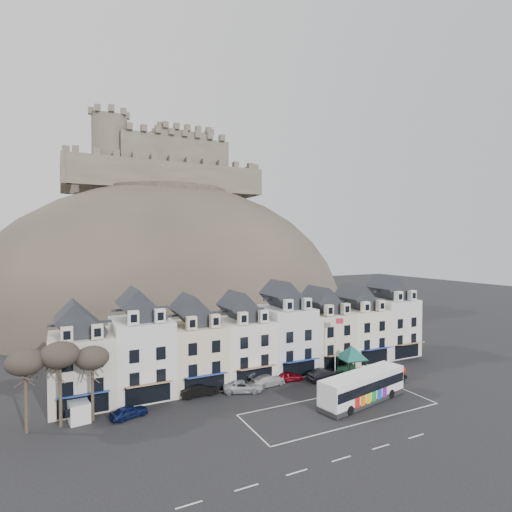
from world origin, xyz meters
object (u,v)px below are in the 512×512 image
(car_silver, at_px, (243,386))
(car_white, at_px, (268,380))
(car_maroon, at_px, (289,376))
(bus_shelter, at_px, (352,352))
(car_black, at_px, (199,390))
(car_charcoal, at_px, (324,375))
(car_navy, at_px, (129,412))
(bus, at_px, (363,386))
(flagpole, at_px, (336,343))
(red_buoy, at_px, (401,372))
(white_van, at_px, (77,408))

(car_silver, relative_size, car_white, 0.99)
(car_maroon, bearing_deg, bus_shelter, -94.75)
(car_black, relative_size, car_silver, 0.95)
(car_maroon, height_order, car_charcoal, car_charcoal)
(bus_shelter, bearing_deg, car_navy, -172.37)
(car_white, xyz_separation_m, car_charcoal, (7.83, -1.57, 0.06))
(bus, relative_size, car_charcoal, 2.71)
(car_black, bearing_deg, car_maroon, -92.82)
(bus_shelter, height_order, car_silver, bus_shelter)
(car_white, bearing_deg, flagpole, -103.57)
(bus_shelter, distance_m, car_maroon, 9.54)
(red_buoy, distance_m, car_navy, 35.68)
(white_van, bearing_deg, flagpole, -10.70)
(bus, xyz_separation_m, car_navy, (-25.00, 7.87, -1.26))
(bus, relative_size, bus_shelter, 1.91)
(car_maroon, bearing_deg, car_silver, 103.86)
(red_buoy, distance_m, car_white, 18.64)
(car_maroon, bearing_deg, car_white, 102.18)
(bus, height_order, car_white, bus)
(car_silver, bearing_deg, red_buoy, -80.48)
(bus_shelter, xyz_separation_m, car_maroon, (-8.92, 2.07, -2.66))
(bus, bearing_deg, white_van, 149.30)
(car_black, bearing_deg, car_white, -95.00)
(red_buoy, bearing_deg, bus_shelter, 146.53)
(bus, relative_size, car_maroon, 3.30)
(car_silver, xyz_separation_m, car_white, (3.77, 0.47, 0.03))
(car_black, bearing_deg, flagpole, -96.90)
(white_van, height_order, car_silver, white_van)
(car_silver, bearing_deg, car_charcoal, -72.81)
(bus_shelter, xyz_separation_m, car_navy, (-29.97, 0.00, -2.65))
(car_navy, distance_m, car_white, 17.77)
(bus_shelter, distance_m, car_white, 12.70)
(car_navy, bearing_deg, car_black, -90.49)
(red_buoy, height_order, car_maroon, red_buoy)
(red_buoy, bearing_deg, car_white, 162.88)
(car_charcoal, bearing_deg, bus_shelter, -94.93)
(car_navy, bearing_deg, white_van, 46.33)
(bus, relative_size, car_silver, 2.62)
(flagpole, distance_m, car_maroon, 7.92)
(car_navy, height_order, car_white, car_white)
(red_buoy, relative_size, white_van, 0.36)
(car_charcoal, bearing_deg, car_white, 77.14)
(bus, distance_m, car_black, 19.47)
(flagpole, distance_m, car_navy, 27.91)
(bus, relative_size, flagpole, 1.51)
(bus_shelter, relative_size, flagpole, 0.79)
(car_navy, bearing_deg, car_maroon, -101.16)
(white_van, bearing_deg, car_white, -8.82)
(flagpole, xyz_separation_m, car_white, (-9.92, 1.36, -4.11))
(bus_shelter, height_order, white_van, bus_shelter)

